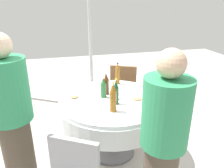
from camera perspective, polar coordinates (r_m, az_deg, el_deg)
ground_plane at (r=2.90m, az=0.00°, el=-17.14°), size 10.00×10.00×0.00m
dining_table at (r=2.57m, az=0.00°, el=-6.87°), size 1.23×1.23×0.74m
bottle_brown_left at (r=2.57m, az=-1.57°, el=-0.07°), size 0.07×0.07×0.27m
bottle_green_west at (r=2.49m, az=-2.30°, el=-1.11°), size 0.07×0.07×0.24m
bottle_amber_north at (r=2.88m, az=1.47°, el=2.63°), size 0.06×0.06×0.29m
bottle_dark_green_right at (r=2.33m, az=1.03°, el=-2.25°), size 0.06×0.06×0.29m
bottle_amber_inner at (r=2.17m, az=0.31°, el=-3.68°), size 0.07×0.07×0.32m
wine_glass_right at (r=2.46m, az=-0.00°, el=-1.28°), size 0.07×0.07×0.17m
wine_glass_inner at (r=2.84m, az=7.12°, el=1.35°), size 0.07×0.07×0.14m
plate_east at (r=2.69m, az=3.35°, el=-1.76°), size 0.20×0.20×0.02m
plate_south at (r=2.45m, az=6.65°, el=-4.19°), size 0.23×0.23×0.04m
plate_far at (r=2.52m, az=-9.84°, el=-3.63°), size 0.21×0.21×0.04m
plate_outer at (r=2.82m, az=-2.01°, el=-0.55°), size 0.25×0.25×0.04m
fork_west at (r=2.27m, az=-6.99°, el=-6.73°), size 0.06×0.18×0.00m
knife_north at (r=2.44m, az=-4.52°, el=-4.53°), size 0.18×0.05×0.00m
fork_right at (r=2.10m, az=-0.92°, el=-9.02°), size 0.18×0.05×0.00m
person_left at (r=2.02m, az=-24.46°, el=-9.64°), size 0.34×0.34×1.59m
person_west at (r=1.71m, az=13.17°, el=-15.66°), size 0.34×0.34×1.53m
chair_rear at (r=3.47m, az=3.16°, el=-0.38°), size 0.53×0.53×0.87m
tent_pole_main at (r=4.59m, az=-5.84°, el=14.04°), size 0.07×0.07×2.44m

